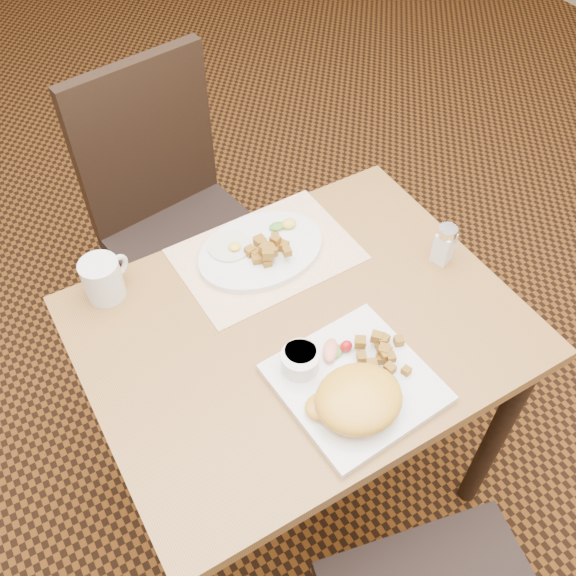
# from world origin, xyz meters

# --- Properties ---
(ground) EXTENTS (8.00, 8.00, 0.00)m
(ground) POSITION_xyz_m (0.00, 0.00, 0.00)
(ground) COLOR black
(ground) RESTS_ON ground
(table) EXTENTS (0.90, 0.70, 0.75)m
(table) POSITION_xyz_m (0.00, 0.00, 0.64)
(table) COLOR #98642F
(table) RESTS_ON ground
(chair_far) EXTENTS (0.48, 0.49, 0.97)m
(chair_far) POSITION_xyz_m (-0.02, 0.68, 0.54)
(chair_far) COLOR black
(chair_far) RESTS_ON ground
(placemat) EXTENTS (0.41, 0.29, 0.00)m
(placemat) POSITION_xyz_m (0.03, 0.21, 0.75)
(placemat) COLOR white
(placemat) RESTS_ON table
(plate_square) EXTENTS (0.30, 0.30, 0.02)m
(plate_square) POSITION_xyz_m (0.01, -0.18, 0.76)
(plate_square) COLOR silver
(plate_square) RESTS_ON table
(plate_oval) EXTENTS (0.32, 0.24, 0.02)m
(plate_oval) POSITION_xyz_m (0.03, 0.22, 0.76)
(plate_oval) COLOR silver
(plate_oval) RESTS_ON placemat
(hollandaise_mound) EXTENTS (0.18, 0.15, 0.06)m
(hollandaise_mound) POSITION_xyz_m (-0.02, -0.23, 0.80)
(hollandaise_mound) COLOR gold
(hollandaise_mound) RESTS_ON plate_square
(ramekin) EXTENTS (0.08, 0.08, 0.04)m
(ramekin) POSITION_xyz_m (-0.06, -0.10, 0.79)
(ramekin) COLOR silver
(ramekin) RESTS_ON plate_square
(garnish_sq) EXTENTS (0.08, 0.07, 0.03)m
(garnish_sq) POSITION_xyz_m (0.01, -0.11, 0.78)
(garnish_sq) COLOR #387223
(garnish_sq) RESTS_ON plate_square
(fried_egg) EXTENTS (0.10, 0.10, 0.02)m
(fried_egg) POSITION_xyz_m (-0.03, 0.26, 0.77)
(fried_egg) COLOR white
(fried_egg) RESTS_ON plate_oval
(garnish_ov) EXTENTS (0.07, 0.04, 0.02)m
(garnish_ov) POSITION_xyz_m (0.11, 0.25, 0.78)
(garnish_ov) COLOR #387223
(garnish_ov) RESTS_ON plate_oval
(salt_shaker) EXTENTS (0.05, 0.05, 0.10)m
(salt_shaker) POSITION_xyz_m (0.37, -0.00, 0.80)
(salt_shaker) COLOR white
(salt_shaker) RESTS_ON table
(coffee_mug) EXTENTS (0.11, 0.09, 0.10)m
(coffee_mug) POSITION_xyz_m (-0.32, 0.29, 0.80)
(coffee_mug) COLOR silver
(coffee_mug) RESTS_ON table
(home_fries_sq) EXTENTS (0.12, 0.12, 0.04)m
(home_fries_sq) POSITION_xyz_m (0.08, -0.16, 0.78)
(home_fries_sq) COLOR #976618
(home_fries_sq) RESTS_ON plate_square
(home_fries_ov) EXTENTS (0.10, 0.10, 0.04)m
(home_fries_ov) POSITION_xyz_m (0.03, 0.20, 0.79)
(home_fries_ov) COLOR #976618
(home_fries_ov) RESTS_ON plate_oval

